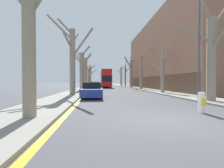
% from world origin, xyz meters
% --- Properties ---
extents(ground_plane, '(300.00, 300.00, 0.00)m').
position_xyz_m(ground_plane, '(0.00, 0.00, 0.00)').
color(ground_plane, '#424247').
extents(sidewalk_left, '(3.07, 120.00, 0.12)m').
position_xyz_m(sidewalk_left, '(-5.95, 50.00, 0.06)').
color(sidewalk_left, gray).
rests_on(sidewalk_left, ground).
extents(sidewalk_right, '(3.07, 120.00, 0.12)m').
position_xyz_m(sidewalk_right, '(5.95, 50.00, 0.06)').
color(sidewalk_right, gray).
rests_on(sidewalk_right, ground).
extents(building_facade_right, '(10.08, 32.14, 13.72)m').
position_xyz_m(building_facade_right, '(12.47, 24.44, 6.85)').
color(building_facade_right, '#93664C').
rests_on(building_facade_right, ground).
extents(kerb_line_stripe, '(0.24, 120.00, 0.01)m').
position_xyz_m(kerb_line_stripe, '(-4.23, 50.00, 0.00)').
color(kerb_line_stripe, yellow).
rests_on(kerb_line_stripe, ground).
extents(street_tree_left_0, '(2.85, 2.38, 8.81)m').
position_xyz_m(street_tree_left_0, '(-5.45, 0.71, 3.79)').
color(street_tree_left_0, gray).
rests_on(street_tree_left_0, ground).
extents(street_tree_left_1, '(5.06, 4.19, 8.69)m').
position_xyz_m(street_tree_left_1, '(-5.55, 11.01, 4.15)').
color(street_tree_left_1, gray).
rests_on(street_tree_left_1, ground).
extents(street_tree_left_2, '(3.55, 4.29, 7.74)m').
position_xyz_m(street_tree_left_2, '(-5.51, 20.78, 3.57)').
color(street_tree_left_2, gray).
rests_on(street_tree_left_2, ground).
extents(street_tree_left_3, '(2.80, 1.17, 8.25)m').
position_xyz_m(street_tree_left_3, '(-5.72, 29.68, 3.93)').
color(street_tree_left_3, gray).
rests_on(street_tree_left_3, ground).
extents(street_tree_left_4, '(3.83, 2.07, 8.07)m').
position_xyz_m(street_tree_left_4, '(-5.47, 40.10, 3.22)').
color(street_tree_left_4, gray).
rests_on(street_tree_left_4, ground).
extents(street_tree_left_5, '(4.00, 3.96, 7.89)m').
position_xyz_m(street_tree_left_5, '(-5.46, 49.56, 4.00)').
color(street_tree_left_5, gray).
rests_on(street_tree_left_5, ground).
extents(street_tree_right_0, '(4.09, 4.85, 8.33)m').
position_xyz_m(street_tree_right_0, '(5.46, 4.75, 3.69)').
color(street_tree_right_0, gray).
rests_on(street_tree_right_0, ground).
extents(street_tree_right_1, '(2.71, 2.20, 6.78)m').
position_xyz_m(street_tree_right_1, '(5.65, 13.43, 2.86)').
color(street_tree_right_1, gray).
rests_on(street_tree_right_1, ground).
extents(street_tree_right_2, '(3.93, 2.55, 8.29)m').
position_xyz_m(street_tree_right_2, '(5.46, 22.64, 3.50)').
color(street_tree_right_2, gray).
rests_on(street_tree_right_2, ground).
extents(street_tree_right_3, '(3.17, 3.44, 8.19)m').
position_xyz_m(street_tree_right_3, '(5.32, 30.60, 3.78)').
color(street_tree_right_3, gray).
rests_on(street_tree_right_3, ground).
extents(street_tree_right_4, '(2.64, 4.13, 7.86)m').
position_xyz_m(street_tree_right_4, '(5.64, 39.52, 3.61)').
color(street_tree_right_4, gray).
rests_on(street_tree_right_4, ground).
extents(street_tree_right_5, '(2.93, 4.29, 7.46)m').
position_xyz_m(street_tree_right_5, '(5.59, 47.60, 3.63)').
color(street_tree_right_5, gray).
rests_on(street_tree_right_5, ground).
extents(double_decker_bus, '(2.54, 11.51, 4.50)m').
position_xyz_m(double_decker_bus, '(-0.67, 35.09, 2.55)').
color(double_decker_bus, red).
rests_on(double_decker_bus, ground).
extents(parked_car_0, '(1.86, 4.57, 1.43)m').
position_xyz_m(parked_car_0, '(-3.33, 8.92, 0.68)').
color(parked_car_0, navy).
rests_on(parked_car_0, ground).
extents(parked_car_1, '(1.76, 4.29, 1.37)m').
position_xyz_m(parked_car_1, '(-3.33, 15.12, 0.65)').
color(parked_car_1, maroon).
rests_on(parked_car_1, ground).
extents(parked_car_2, '(1.71, 4.46, 1.47)m').
position_xyz_m(parked_car_2, '(-3.33, 21.98, 0.69)').
color(parked_car_2, black).
rests_on(parked_car_2, ground).
extents(lamp_post, '(1.40, 0.20, 8.00)m').
position_xyz_m(lamp_post, '(4.77, 5.27, 4.46)').
color(lamp_post, '#4C4F54').
rests_on(lamp_post, ground).
extents(traffic_bollard, '(0.30, 0.31, 1.00)m').
position_xyz_m(traffic_bollard, '(2.14, 1.25, 0.50)').
color(traffic_bollard, white).
rests_on(traffic_bollard, ground).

